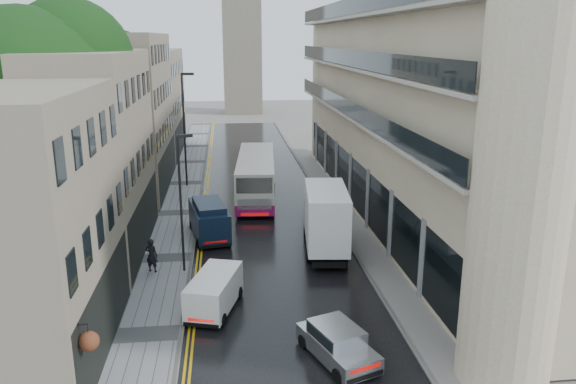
{
  "coord_description": "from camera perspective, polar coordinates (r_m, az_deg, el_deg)",
  "views": [
    {
      "loc": [
        -2.51,
        -10.12,
        11.77
      ],
      "look_at": [
        0.67,
        18.0,
        3.99
      ],
      "focal_mm": 35.0,
      "sensor_mm": 36.0,
      "label": 1
    }
  ],
  "objects": [
    {
      "name": "white_van",
      "position": [
        24.59,
        -10.14,
        -11.18
      ],
      "size": [
        2.65,
        4.1,
        1.72
      ],
      "primitive_type": null,
      "rotation": [
        0.0,
        0.0,
        -0.29
      ],
      "color": "white",
      "rests_on": "road"
    },
    {
      "name": "left_sidewalk",
      "position": [
        39.54,
        -11.0,
        -2.14
      ],
      "size": [
        2.7,
        85.0,
        0.12
      ],
      "primitive_type": "cube",
      "color": "gray",
      "rests_on": "ground"
    },
    {
      "name": "white_lorry",
      "position": [
        30.05,
        2.12,
        -3.74
      ],
      "size": [
        2.92,
        7.48,
        3.83
      ],
      "primitive_type": null,
      "rotation": [
        0.0,
        0.0,
        -0.1
      ],
      "color": "white",
      "rests_on": "road"
    },
    {
      "name": "lamp_post_far",
      "position": [
        45.83,
        -10.49,
        6.15
      ],
      "size": [
        1.01,
        0.23,
        9.0
      ],
      "primitive_type": null,
      "rotation": [
        0.0,
        0.0,
        -0.0
      ],
      "color": "black",
      "rests_on": "left_sidewalk"
    },
    {
      "name": "road",
      "position": [
        39.49,
        -2.51,
        -1.96
      ],
      "size": [
        9.0,
        85.0,
        0.02
      ],
      "primitive_type": "cube",
      "color": "black",
      "rests_on": "ground"
    },
    {
      "name": "tree_near",
      "position": [
        32.1,
        -24.61,
        5.34
      ],
      "size": [
        10.56,
        10.56,
        13.89
      ],
      "primitive_type": null,
      "color": "black",
      "rests_on": "ground"
    },
    {
      "name": "navy_van",
      "position": [
        32.67,
        -9.08,
        -3.67
      ],
      "size": [
        2.68,
        4.95,
        2.39
      ],
      "primitive_type": null,
      "rotation": [
        0.0,
        0.0,
        0.18
      ],
      "color": "black",
      "rests_on": "road"
    },
    {
      "name": "old_shop_row",
      "position": [
        41.12,
        -16.2,
        6.71
      ],
      "size": [
        4.5,
        56.0,
        12.0
      ],
      "primitive_type": null,
      "color": "gray",
      "rests_on": "ground"
    },
    {
      "name": "pedestrian",
      "position": [
        29.76,
        -13.68,
        -6.27
      ],
      "size": [
        0.76,
        0.63,
        1.78
      ],
      "primitive_type": "imported",
      "rotation": [
        0.0,
        0.0,
        2.78
      ],
      "color": "black",
      "rests_on": "left_sidewalk"
    },
    {
      "name": "tree_far",
      "position": [
        44.54,
        -19.12,
        7.4
      ],
      "size": [
        9.24,
        9.24,
        12.46
      ],
      "primitive_type": null,
      "color": "black",
      "rests_on": "ground"
    },
    {
      "name": "modern_block",
      "position": [
        38.62,
        13.11,
        7.89
      ],
      "size": [
        8.0,
        40.0,
        14.0
      ],
      "primitive_type": null,
      "color": "beige",
      "rests_on": "ground"
    },
    {
      "name": "lamp_post_near",
      "position": [
        28.7,
        -10.82,
        -1.33
      ],
      "size": [
        0.81,
        0.4,
        7.07
      ],
      "primitive_type": null,
      "rotation": [
        0.0,
        0.0,
        0.3
      ],
      "color": "black",
      "rests_on": "left_sidewalk"
    },
    {
      "name": "silver_hatchback",
      "position": [
        20.64,
        5.19,
        -17.08
      ],
      "size": [
        2.8,
        4.02,
        1.38
      ],
      "primitive_type": null,
      "rotation": [
        0.0,
        0.0,
        0.36
      ],
      "color": "#ABACB0",
      "rests_on": "road"
    },
    {
      "name": "cream_bus",
      "position": [
        39.49,
        -5.11,
        0.41
      ],
      "size": [
        3.52,
        11.82,
        3.18
      ],
      "primitive_type": null,
      "rotation": [
        0.0,
        0.0,
        -0.08
      ],
      "color": "beige",
      "rests_on": "road"
    },
    {
      "name": "right_sidewalk",
      "position": [
        40.18,
        5.2,
        -1.63
      ],
      "size": [
        1.8,
        85.0,
        0.12
      ],
      "primitive_type": "cube",
      "color": "slate",
      "rests_on": "ground"
    }
  ]
}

